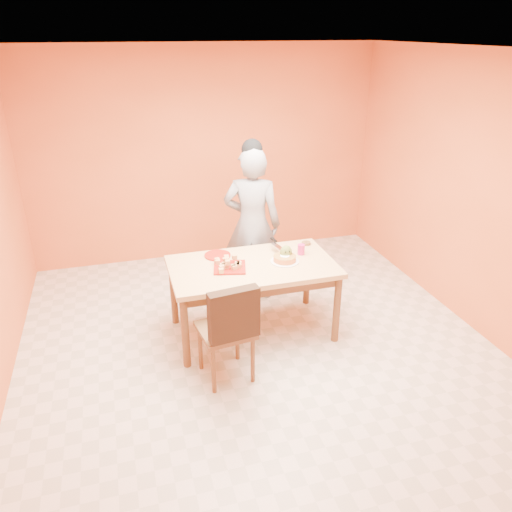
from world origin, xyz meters
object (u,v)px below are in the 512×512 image
object	(u,v)px
dining_chair	(226,328)
pastry_platter	(230,267)
dining_table	(253,273)
egg_ornament	(286,253)
checker_tin	(306,243)
red_dinner_plate	(218,255)
magenta_glass	(301,249)
person	(252,225)
sponge_cake	(285,258)

from	to	relation	value
dining_chair	pastry_platter	size ratio (longest dim) A/B	3.25
dining_table	pastry_platter	size ratio (longest dim) A/B	5.35
egg_ornament	checker_tin	size ratio (longest dim) A/B	1.65
dining_table	pastry_platter	xyz separation A→B (m)	(-0.23, -0.02, 0.10)
dining_chair	red_dinner_plate	world-z (taller)	dining_chair
red_dinner_plate	dining_chair	bearing A→B (deg)	-98.43
red_dinner_plate	magenta_glass	distance (m)	0.84
magenta_glass	checker_tin	world-z (taller)	magenta_glass
egg_ornament	checker_tin	bearing A→B (deg)	60.67
magenta_glass	pastry_platter	bearing A→B (deg)	-171.65
person	pastry_platter	size ratio (longest dim) A/B	5.79
pastry_platter	checker_tin	bearing A→B (deg)	19.94
dining_table	dining_chair	world-z (taller)	dining_chair
red_dinner_plate	egg_ornament	distance (m)	0.69
pastry_platter	magenta_glass	bearing A→B (deg)	8.35
pastry_platter	egg_ornament	world-z (taller)	egg_ornament
red_dinner_plate	checker_tin	world-z (taller)	checker_tin
egg_ornament	pastry_platter	bearing A→B (deg)	-158.67
dining_chair	checker_tin	xyz separation A→B (m)	(1.10, 0.95, 0.27)
dining_chair	sponge_cake	world-z (taller)	dining_chair
person	pastry_platter	xyz separation A→B (m)	(-0.45, -0.78, -0.10)
pastry_platter	person	bearing A→B (deg)	60.31
magenta_glass	red_dinner_plate	bearing A→B (deg)	166.84
dining_table	magenta_glass	xyz separation A→B (m)	(0.54, 0.10, 0.15)
dining_table	checker_tin	bearing A→B (deg)	24.73
person	egg_ornament	size ratio (longest dim) A/B	11.24
red_dinner_plate	magenta_glass	size ratio (longest dim) A/B	2.50
dining_table	pastry_platter	bearing A→B (deg)	-175.69
sponge_cake	checker_tin	xyz separation A→B (m)	(0.36, 0.34, -0.02)
magenta_glass	dining_chair	bearing A→B (deg)	-142.48
dining_chair	sponge_cake	size ratio (longest dim) A/B	4.38
person	pastry_platter	world-z (taller)	person
dining_chair	checker_tin	bearing A→B (deg)	33.21
egg_ornament	magenta_glass	bearing A→B (deg)	42.37
red_dinner_plate	sponge_cake	xyz separation A→B (m)	(0.60, -0.32, 0.03)
dining_table	egg_ornament	distance (m)	0.39
dining_chair	pastry_platter	bearing A→B (deg)	65.35
checker_tin	magenta_glass	bearing A→B (deg)	-123.17
sponge_cake	checker_tin	bearing A→B (deg)	43.57
pastry_platter	checker_tin	size ratio (longest dim) A/B	3.20
red_dinner_plate	checker_tin	xyz separation A→B (m)	(0.96, 0.03, 0.01)
dining_table	sponge_cake	distance (m)	0.35
sponge_cake	red_dinner_plate	bearing A→B (deg)	152.21
dining_chair	person	size ratio (longest dim) A/B	0.56
red_dinner_plate	egg_ornament	world-z (taller)	egg_ornament
dining_chair	person	distance (m)	1.58
dining_chair	red_dinner_plate	bearing A→B (deg)	73.87
red_dinner_plate	dining_table	bearing A→B (deg)	-45.38
magenta_glass	checker_tin	bearing A→B (deg)	56.83
egg_ornament	checker_tin	distance (m)	0.46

